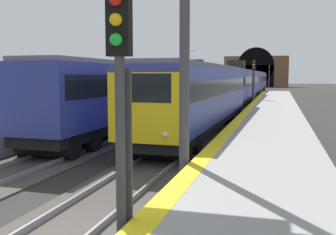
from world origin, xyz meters
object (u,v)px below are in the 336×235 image
railway_signal_far (269,74)px  railway_signal_mid (254,79)px  train_main_approaching (244,84)px  catenary_mast_near (186,71)px  train_adjacent_platform (170,87)px  railway_signal_near (120,105)px

railway_signal_far → railway_signal_mid: bearing=0.0°
train_main_approaching → catenary_mast_near: (13.52, 10.47, 1.79)m
railway_signal_far → catenary_mast_near: (-37.81, 12.34, 0.51)m
train_main_approaching → railway_signal_far: size_ratio=13.17×
train_adjacent_platform → railway_signal_mid: train_adjacent_platform is taller
railway_signal_near → catenary_mast_near: (59.21, 12.34, 1.17)m
catenary_mast_near → train_adjacent_platform: bearing=-169.5°
train_main_approaching → railway_signal_mid: (-11.20, -1.87, 0.70)m
railway_signal_far → catenary_mast_near: 39.77m
railway_signal_mid → railway_signal_near: bearing=0.0°
train_adjacent_platform → train_main_approaching: bearing=-11.5°
railway_signal_far → train_adjacent_platform: bearing=-5.0°
train_adjacent_platform → railway_signal_mid: size_ratio=8.11×
railway_signal_near → railway_signal_mid: railway_signal_mid is taller
railway_signal_mid → catenary_mast_near: size_ratio=0.61×
railway_signal_near → catenary_mast_near: catenary_mast_near is taller
railway_signal_far → train_main_approaching: bearing=-2.1°
train_adjacent_platform → catenary_mast_near: bearing=11.5°
train_adjacent_platform → railway_signal_near: train_adjacent_platform is taller
railway_signal_near → railway_signal_far: bearing=-180.0°
train_adjacent_platform → railway_signal_mid: bearing=-35.5°
train_main_approaching → railway_signal_far: bearing=179.1°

